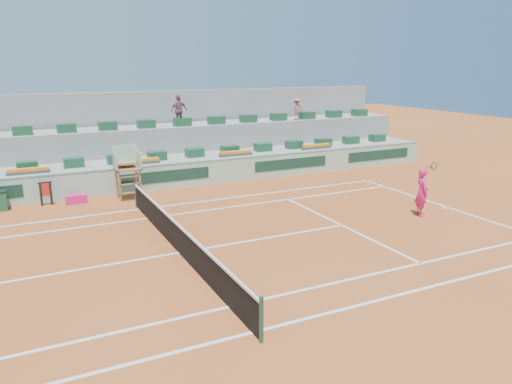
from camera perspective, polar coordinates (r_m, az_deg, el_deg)
ground at (r=16.47m, az=-8.77°, el=-6.90°), size 90.00×90.00×0.00m
seating_tier_lower at (r=26.33m, az=-15.87°, el=2.24°), size 36.00×4.00×1.20m
seating_tier_upper at (r=27.75m, az=-16.59°, el=4.27°), size 36.00×2.40×2.60m
stadium_back_wall at (r=29.18m, az=-17.26°, el=6.49°), size 36.00×0.40×4.40m
player_bag at (r=23.16m, az=-19.83°, el=-0.77°), size 0.88×0.39×0.39m
spectator_mid at (r=27.73m, az=-8.80°, el=9.18°), size 1.07×0.64×1.70m
spectator_right at (r=30.52m, az=4.67°, el=9.45°), size 0.90×0.56×1.34m
court_lines at (r=16.47m, az=-8.77°, el=-6.88°), size 23.89×11.09×0.01m
tennis_net at (r=16.29m, az=-8.84°, el=-5.17°), size 0.10×11.97×1.10m
advertising_hoarding at (r=24.21m, az=-14.86°, el=1.33°), size 36.00×0.34×1.26m
umpire_chair at (r=23.06m, az=-14.56°, el=3.02°), size 1.10×0.90×2.40m
seat_row_lower at (r=25.31m, az=-15.62°, el=3.66°), size 32.90×0.60×0.44m
seat_row_upper at (r=26.95m, az=-16.60°, el=7.25°), size 32.90×0.60×0.44m
flower_planters at (r=24.32m, az=-18.72°, el=2.79°), size 26.80×0.36×0.28m
towel_rack at (r=23.26m, az=-22.90°, el=0.05°), size 0.57×0.09×1.03m
tennis_player at (r=20.96m, az=18.43°, el=0.02°), size 0.70×0.98×2.28m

